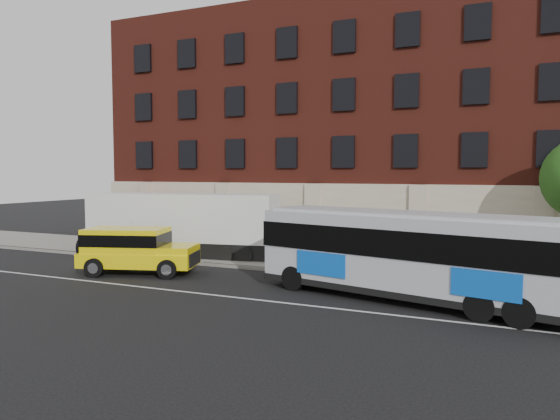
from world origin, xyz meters
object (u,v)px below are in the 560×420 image
at_px(city_bus, 413,253).
at_px(shipping_container, 182,226).
at_px(yellow_suv, 134,248).
at_px(sign_pole, 133,233).

xyz_separation_m(city_bus, shipping_container, (-13.73, 4.99, -0.06)).
relative_size(yellow_suv, shipping_container, 0.53).
bearing_deg(shipping_container, yellow_suv, -82.27).
xyz_separation_m(sign_pole, city_bus, (15.93, -3.54, 0.39)).
bearing_deg(yellow_suv, city_bus, -0.56).
height_order(city_bus, yellow_suv, city_bus).
bearing_deg(shipping_container, city_bus, -19.96).
bearing_deg(city_bus, sign_pole, 167.49).
bearing_deg(city_bus, shipping_container, 160.04).
bearing_deg(yellow_suv, sign_pole, 130.01).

